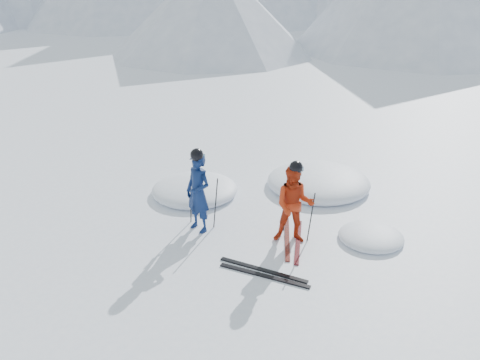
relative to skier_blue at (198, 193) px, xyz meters
The scene contains 12 objects.
ground 2.66m from the skier_blue, ahead, with size 160.00×160.00×0.00m, color white.
skier_blue is the anchor object (origin of this frame).
skier_red 1.94m from the skier_blue, 16.78° to the left, with size 0.77×0.60×1.59m, color #B82C0E.
pole_blue_left 0.44m from the skier_blue, 153.43° to the left, with size 0.02×0.02×1.11m, color black.
pole_blue_right 0.45m from the skier_blue, 45.00° to the left, with size 0.02×0.02×1.11m, color black.
pole_red_left 1.78m from the skier_blue, 27.47° to the left, with size 0.02×0.02×1.06m, color black.
pole_red_right 2.29m from the skier_blue, 18.22° to the left, with size 0.02×0.02×1.06m, color black.
ski_worn_left 2.00m from the skier_blue, 17.87° to the left, with size 0.09×1.70×0.03m, color black.
ski_worn_right 2.22m from the skier_blue, 15.82° to the left, with size 0.09×1.70×0.03m, color black.
ski_loose_a 2.14m from the skier_blue, 19.99° to the right, with size 0.09×1.70×0.03m, color black.
ski_loose_b 2.28m from the skier_blue, 22.87° to the right, with size 0.09×1.70×0.03m, color black.
snow_lumps 2.67m from the skier_blue, 62.46° to the left, with size 9.29×6.02×0.56m.
Camera 1 is at (2.89, -7.48, 5.13)m, focal length 38.00 mm.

